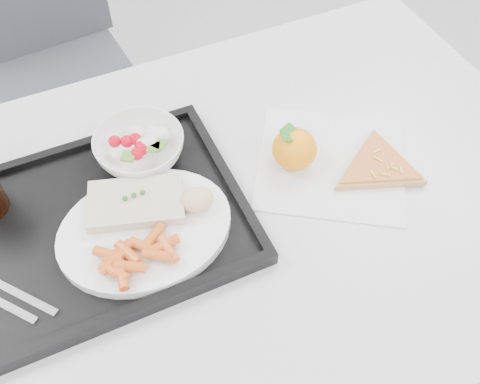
# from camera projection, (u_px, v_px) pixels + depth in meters

# --- Properties ---
(table) EXTENTS (1.20, 0.80, 0.75)m
(table) POSITION_uv_depth(u_px,v_px,m) (226.00, 229.00, 0.93)
(table) COLOR #A6A6A8
(table) RESTS_ON ground
(chair) EXTENTS (0.46, 0.46, 0.93)m
(chair) POSITION_uv_depth(u_px,v_px,m) (46.00, 49.00, 1.46)
(chair) COLOR #35363D
(chair) RESTS_ON ground
(tray) EXTENTS (0.45, 0.35, 0.03)m
(tray) POSITION_uv_depth(u_px,v_px,m) (101.00, 224.00, 0.84)
(tray) COLOR black
(tray) RESTS_ON table
(dinner_plate) EXTENTS (0.27, 0.27, 0.02)m
(dinner_plate) POSITION_uv_depth(u_px,v_px,m) (145.00, 229.00, 0.82)
(dinner_plate) COLOR white
(dinner_plate) RESTS_ON tray
(fish_fillet) EXTENTS (0.17, 0.13, 0.03)m
(fish_fillet) POSITION_uv_depth(u_px,v_px,m) (136.00, 203.00, 0.83)
(fish_fillet) COLOR beige
(fish_fillet) RESTS_ON dinner_plate
(bread_roll) EXTENTS (0.05, 0.04, 0.03)m
(bread_roll) POSITION_uv_depth(u_px,v_px,m) (197.00, 199.00, 0.82)
(bread_roll) COLOR #E9BF8B
(bread_roll) RESTS_ON dinner_plate
(salad_bowl) EXTENTS (0.15, 0.15, 0.05)m
(salad_bowl) POSITION_uv_depth(u_px,v_px,m) (140.00, 147.00, 0.90)
(salad_bowl) COLOR white
(salad_bowl) RESTS_ON tray
(napkin) EXTENTS (0.34, 0.34, 0.00)m
(napkin) POSITION_uv_depth(u_px,v_px,m) (331.00, 163.00, 0.93)
(napkin) COLOR silver
(napkin) RESTS_ON table
(tangerine) EXTENTS (0.08, 0.08, 0.07)m
(tangerine) POSITION_uv_depth(u_px,v_px,m) (294.00, 149.00, 0.90)
(tangerine) COLOR orange
(tangerine) RESTS_ON napkin
(pizza_slice) EXTENTS (0.21, 0.21, 0.02)m
(pizza_slice) POSITION_uv_depth(u_px,v_px,m) (378.00, 166.00, 0.91)
(pizza_slice) COLOR tan
(pizza_slice) RESTS_ON napkin
(carrot_pile) EXTENTS (0.12, 0.09, 0.02)m
(carrot_pile) POSITION_uv_depth(u_px,v_px,m) (135.00, 255.00, 0.77)
(carrot_pile) COLOR #CE511B
(carrot_pile) RESTS_ON dinner_plate
(salad_contents) EXTENTS (0.10, 0.08, 0.03)m
(salad_contents) POSITION_uv_depth(u_px,v_px,m) (144.00, 141.00, 0.90)
(salad_contents) COLOR red
(salad_contents) RESTS_ON salad_bowl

